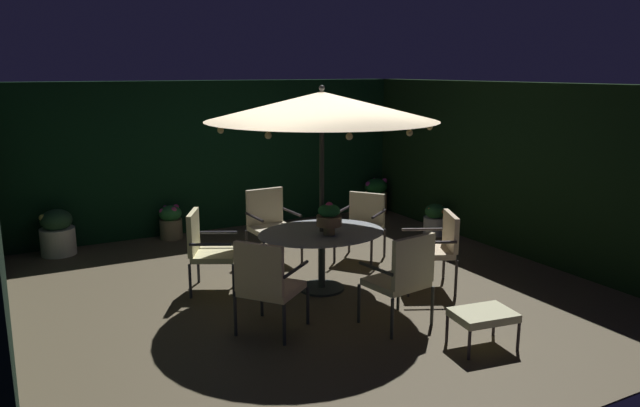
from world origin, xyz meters
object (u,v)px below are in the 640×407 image
object	(u,v)px
potted_plant_left_far	(376,196)
potted_plant_back_right	(435,220)
patio_chair_east	(267,281)
patio_chair_south	(436,244)
ottoman_footrest	(483,316)
patio_umbrella	(322,106)
centerpiece_planter	(329,217)
patio_dining_table	(322,241)
patio_chair_southeast	(403,274)
patio_chair_north	(270,221)
patio_chair_northeast	(206,246)
potted_plant_front_corner	(57,233)
potted_plant_back_center	(171,221)
patio_chair_southwest	(363,221)

from	to	relation	value
potted_plant_left_far	potted_plant_back_right	world-z (taller)	potted_plant_left_far
patio_chair_east	patio_chair_south	world-z (taller)	patio_chair_east
patio_chair_south	ottoman_footrest	world-z (taller)	patio_chair_south
patio_umbrella	centerpiece_planter	size ratio (longest dim) A/B	6.85
centerpiece_planter	potted_plant_left_far	size ratio (longest dim) A/B	0.60
patio_umbrella	centerpiece_planter	xyz separation A→B (m)	(-0.00, -0.19, -1.30)
patio_chair_south	ottoman_footrest	distance (m)	1.72
patio_dining_table	patio_chair_east	size ratio (longest dim) A/B	1.59
patio_umbrella	patio_chair_east	bearing A→B (deg)	-141.59
centerpiece_planter	patio_chair_southeast	bearing A→B (deg)	-80.39
centerpiece_planter	patio_chair_east	bearing A→B (deg)	-147.88
patio_chair_north	patio_chair_northeast	size ratio (longest dim) A/B	1.01
patio_chair_east	patio_chair_south	size ratio (longest dim) A/B	1.06
centerpiece_planter	patio_chair_north	world-z (taller)	centerpiece_planter
potted_plant_left_far	patio_umbrella	bearing A→B (deg)	-132.56
patio_chair_northeast	potted_plant_front_corner	bearing A→B (deg)	120.65
patio_chair_southeast	potted_plant_back_right	bearing A→B (deg)	46.01
centerpiece_planter	potted_plant_back_center	bearing A→B (deg)	106.94
patio_chair_north	potted_plant_back_center	xyz separation A→B (m)	(-0.98, 1.80, -0.29)
potted_plant_left_far	patio_chair_northeast	bearing A→B (deg)	-149.18
patio_dining_table	patio_chair_northeast	world-z (taller)	patio_chair_northeast
centerpiece_planter	ottoman_footrest	distance (m)	2.21
patio_chair_southwest	potted_plant_left_far	size ratio (longest dim) A/B	1.39
patio_chair_southwest	potted_plant_left_far	bearing A→B (deg)	52.65
centerpiece_planter	patio_chair_east	size ratio (longest dim) A/B	0.40
patio_chair_north	centerpiece_planter	bearing A→B (deg)	-87.73
potted_plant_front_corner	patio_chair_east	bearing A→B (deg)	-68.11
patio_umbrella	patio_chair_northeast	bearing A→B (deg)	152.73
centerpiece_planter	patio_dining_table	bearing A→B (deg)	89.71
patio_umbrella	patio_chair_south	xyz separation A→B (m)	(1.29, -0.62, -1.72)
patio_chair_south	patio_dining_table	bearing A→B (deg)	154.23
patio_dining_table	patio_umbrella	bearing A→B (deg)	-76.91
centerpiece_planter	patio_chair_east	xyz separation A→B (m)	(-1.13, -0.71, -0.41)
patio_chair_east	ottoman_footrest	xyz separation A→B (m)	(1.77, -1.30, -0.25)
patio_dining_table	patio_chair_southwest	size ratio (longest dim) A/B	1.71
potted_plant_left_far	patio_chair_east	bearing A→B (deg)	-134.84
ottoman_footrest	potted_plant_left_far	xyz separation A→B (m)	(2.26, 5.35, 0.02)
patio_chair_north	patio_chair_east	distance (m)	2.58
patio_chair_north	potted_plant_front_corner	size ratio (longest dim) A/B	1.48
patio_chair_southeast	patio_chair_south	world-z (taller)	patio_chair_southeast
ottoman_footrest	potted_plant_front_corner	size ratio (longest dim) A/B	0.94
patio_dining_table	patio_chair_southeast	distance (m)	1.44
patio_chair_northeast	patio_chair_southwest	world-z (taller)	patio_chair_northeast
patio_chair_south	potted_plant_back_center	world-z (taller)	patio_chair_south
patio_umbrella	patio_chair_east	xyz separation A→B (m)	(-1.13, -0.90, -1.71)
ottoman_footrest	potted_plant_left_far	size ratio (longest dim) A/B	0.95
patio_chair_south	patio_umbrella	bearing A→B (deg)	154.23
patio_umbrella	potted_plant_back_right	distance (m)	3.83
patio_umbrella	ottoman_footrest	bearing A→B (deg)	-73.89
patio_umbrella	potted_plant_back_center	bearing A→B (deg)	107.87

